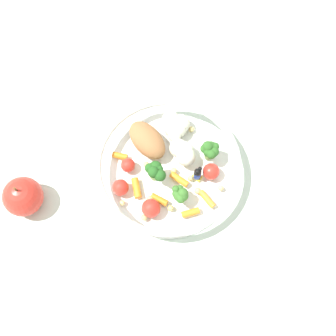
# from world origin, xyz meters

# --- Properties ---
(ground_plane) EXTENTS (2.40, 2.40, 0.00)m
(ground_plane) POSITION_xyz_m (0.00, 0.00, 0.00)
(ground_plane) COLOR silver
(food_container) EXTENTS (0.25, 0.25, 0.06)m
(food_container) POSITION_xyz_m (-0.00, 0.01, 0.03)
(food_container) COLOR white
(food_container) RESTS_ON ground_plane
(loose_apple) EXTENTS (0.07, 0.07, 0.08)m
(loose_apple) POSITION_xyz_m (0.21, -0.13, 0.03)
(loose_apple) COLOR red
(loose_apple) RESTS_ON ground_plane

